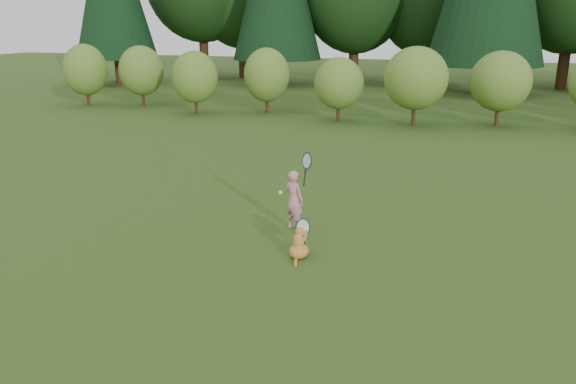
% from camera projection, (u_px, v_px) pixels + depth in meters
% --- Properties ---
extents(ground, '(100.00, 100.00, 0.00)m').
position_uv_depth(ground, '(263.00, 243.00, 9.65)').
color(ground, '#2C4B15').
rests_on(ground, ground).
extents(shrub_row, '(28.00, 3.00, 2.80)m').
position_uv_depth(shrub_row, '(383.00, 84.00, 21.07)').
color(shrub_row, '#537624').
rests_on(shrub_row, ground).
extents(child, '(0.66, 0.47, 1.66)m').
position_uv_depth(child, '(294.00, 199.00, 10.12)').
color(child, pink).
rests_on(child, ground).
extents(cat, '(0.41, 0.76, 0.71)m').
position_uv_depth(cat, '(299.00, 241.00, 8.99)').
color(cat, orange).
rests_on(cat, ground).
extents(tennis_ball, '(0.08, 0.08, 0.08)m').
position_uv_depth(tennis_ball, '(280.00, 193.00, 9.38)').
color(tennis_ball, yellow).
rests_on(tennis_ball, ground).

